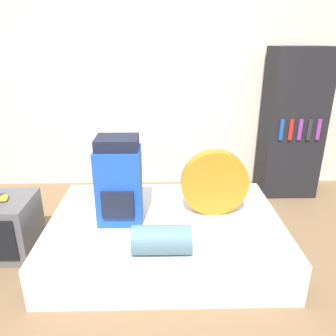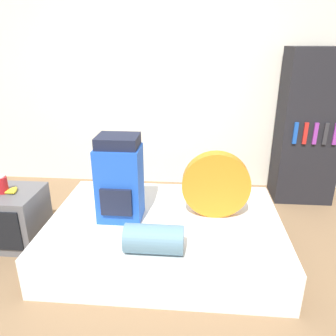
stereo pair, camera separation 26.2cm
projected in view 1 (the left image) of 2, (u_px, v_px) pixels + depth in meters
ground_plane at (150, 293)px, 2.44m from camera, size 16.00×16.00×0.00m
wall_back at (153, 81)px, 3.86m from camera, size 8.00×0.05×2.60m
bed at (165, 234)px, 2.85m from camera, size 1.94×1.36×0.35m
backpack at (119, 182)px, 2.63m from camera, size 0.36×0.32×0.71m
tent_bag at (214, 183)px, 2.76m from camera, size 0.57×0.11×0.57m
sleeping_roll at (161, 240)px, 2.29m from camera, size 0.42×0.21×0.21m
television at (3, 226)px, 2.83m from camera, size 0.54×0.51×0.50m
banana_bunch at (4, 198)px, 2.74m from camera, size 0.11×0.14×0.03m
bookshelf at (292, 124)px, 3.77m from camera, size 0.64×0.46×1.69m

